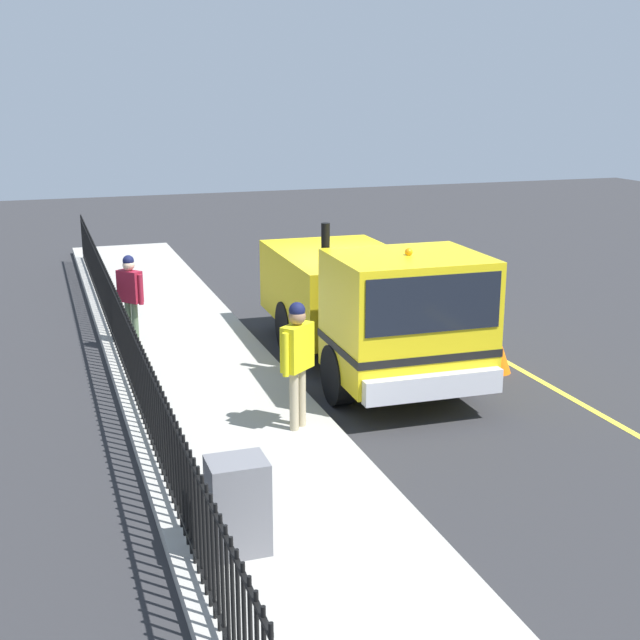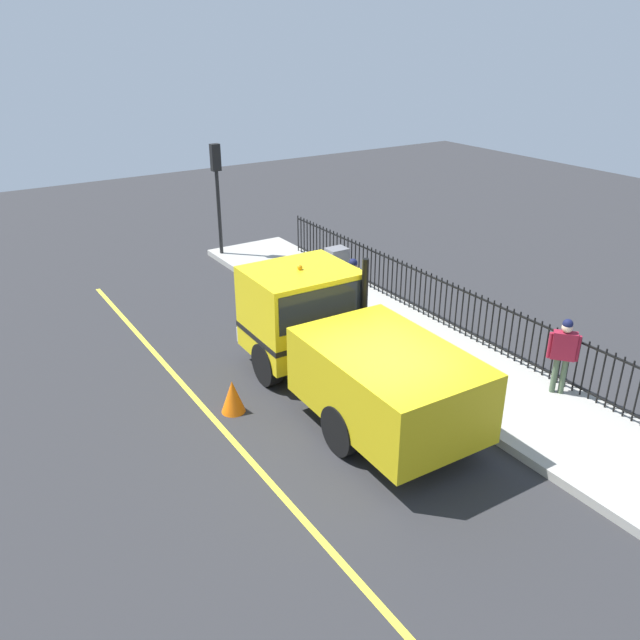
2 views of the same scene
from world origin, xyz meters
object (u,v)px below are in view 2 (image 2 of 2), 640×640
(worker_standing, at_px, (352,286))
(pedestrian_distant, at_px, (564,348))
(traffic_light_near, at_px, (217,177))
(work_truck, at_px, (338,341))
(utility_cabinet, at_px, (337,264))
(traffic_cone, at_px, (233,396))

(worker_standing, height_order, pedestrian_distant, worker_standing)
(traffic_light_near, bearing_deg, work_truck, 79.19)
(utility_cabinet, bearing_deg, traffic_light_near, 113.45)
(worker_standing, relative_size, traffic_cone, 2.59)
(utility_cabinet, bearing_deg, pedestrian_distant, -88.91)
(work_truck, height_order, worker_standing, work_truck)
(work_truck, xyz_separation_m, utility_cabinet, (3.63, 5.35, -0.63))
(worker_standing, xyz_separation_m, traffic_light_near, (-0.28, 7.23, 1.48))
(pedestrian_distant, xyz_separation_m, traffic_light_near, (-2.00, 12.22, 1.57))
(utility_cabinet, xyz_separation_m, traffic_cone, (-5.76, -4.70, -0.33))
(utility_cabinet, bearing_deg, worker_standing, -117.74)
(pedestrian_distant, xyz_separation_m, traffic_cone, (-5.91, 3.27, -0.85))
(pedestrian_distant, relative_size, utility_cabinet, 1.67)
(worker_standing, bearing_deg, traffic_light_near, -126.97)
(work_truck, bearing_deg, utility_cabinet, 57.20)
(pedestrian_distant, height_order, utility_cabinet, pedestrian_distant)
(utility_cabinet, height_order, traffic_cone, utility_cabinet)
(worker_standing, bearing_deg, traffic_cone, -16.80)
(worker_standing, relative_size, utility_cabinet, 1.82)
(work_truck, relative_size, utility_cabinet, 6.17)
(worker_standing, xyz_separation_m, utility_cabinet, (1.56, 2.97, -0.62))
(utility_cabinet, distance_m, traffic_cone, 7.44)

